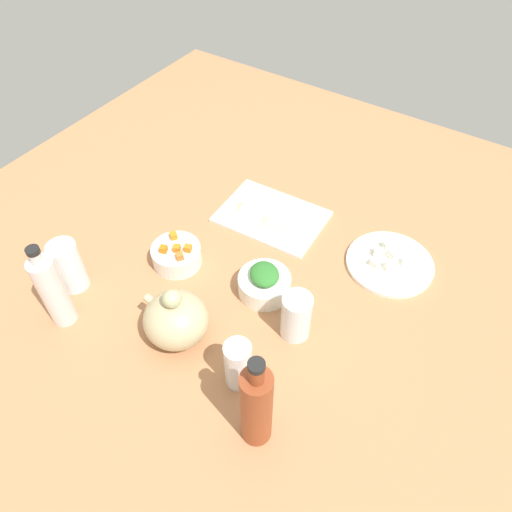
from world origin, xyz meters
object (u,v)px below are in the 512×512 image
(bowl_carrots, at_px, (177,255))
(drinking_glass_2, at_px, (296,316))
(plate_tofu, at_px, (390,263))
(bowl_greens, at_px, (264,285))
(bottle_0, at_px, (53,290))
(teapot, at_px, (176,319))
(drinking_glass_1, at_px, (68,266))
(bottle_1, at_px, (256,406))
(cutting_board, at_px, (272,217))
(drinking_glass_0, at_px, (238,364))

(bowl_carrots, relative_size, drinking_glass_2, 1.03)
(plate_tofu, height_order, drinking_glass_2, drinking_glass_2)
(bowl_greens, distance_m, bottle_0, 0.51)
(bowl_carrots, distance_m, bottle_0, 0.33)
(plate_tofu, xyz_separation_m, teapot, (0.34, 0.49, 0.06))
(drinking_glass_1, height_order, drinking_glass_2, drinking_glass_1)
(bottle_1, height_order, drinking_glass_1, bottle_1)
(drinking_glass_1, xyz_separation_m, drinking_glass_2, (-0.56, -0.19, -0.01))
(cutting_board, height_order, bowl_carrots, bowl_carrots)
(bottle_0, bearing_deg, drinking_glass_1, -55.83)
(drinking_glass_1, bearing_deg, drinking_glass_2, -161.45)
(cutting_board, xyz_separation_m, bowl_carrots, (0.12, 0.29, 0.02))
(teapot, distance_m, drinking_glass_2, 0.28)
(bowl_carrots, height_order, drinking_glass_0, drinking_glass_0)
(cutting_board, relative_size, drinking_glass_1, 2.11)
(teapot, bearing_deg, bottle_1, 161.20)
(bottle_0, height_order, drinking_glass_1, bottle_0)
(drinking_glass_0, bearing_deg, bottle_0, 11.99)
(bowl_greens, bearing_deg, cutting_board, -61.93)
(teapot, xyz_separation_m, drinking_glass_0, (-0.19, 0.02, 0.00))
(teapot, bearing_deg, bowl_carrots, -49.80)
(bowl_greens, distance_m, drinking_glass_0, 0.26)
(bowl_greens, xyz_separation_m, teapot, (0.10, 0.23, 0.04))
(bowl_greens, height_order, drinking_glass_2, drinking_glass_2)
(bowl_greens, bearing_deg, drinking_glass_2, 153.38)
(bottle_1, bearing_deg, bowl_carrots, -32.34)
(drinking_glass_1, bearing_deg, bottle_1, 173.42)
(drinking_glass_2, bearing_deg, bowl_greens, -26.62)
(plate_tofu, height_order, bowl_greens, bowl_greens)
(drinking_glass_0, height_order, drinking_glass_1, drinking_glass_1)
(bowl_carrots, relative_size, drinking_glass_1, 0.92)
(bowl_greens, distance_m, teapot, 0.25)
(bowl_carrots, height_order, drinking_glass_1, drinking_glass_1)
(bottle_0, bearing_deg, bowl_greens, -137.26)
(cutting_board, xyz_separation_m, drinking_glass_1, (0.30, 0.50, 0.07))
(drinking_glass_1, bearing_deg, plate_tofu, -142.23)
(drinking_glass_2, bearing_deg, bowl_carrots, -3.06)
(drinking_glass_0, bearing_deg, drinking_glass_2, -102.81)
(bowl_greens, xyz_separation_m, bowl_carrots, (0.25, 0.04, 0.00))
(teapot, distance_m, bottle_1, 0.31)
(bowl_greens, xyz_separation_m, bottle_0, (0.37, 0.34, 0.08))
(bowl_greens, distance_m, drinking_glass_1, 0.50)
(bowl_carrots, relative_size, bottle_1, 0.48)
(plate_tofu, bearing_deg, drinking_glass_2, 71.79)
(bottle_0, bearing_deg, bowl_carrots, -111.19)
(bowl_carrots, bearing_deg, bowl_greens, -170.14)
(bottle_1, bearing_deg, cutting_board, -60.81)
(teapot, bearing_deg, drinking_glass_2, -145.05)
(bowl_carrots, height_order, drinking_glass_2, drinking_glass_2)
(teapot, height_order, drinking_glass_1, teapot)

